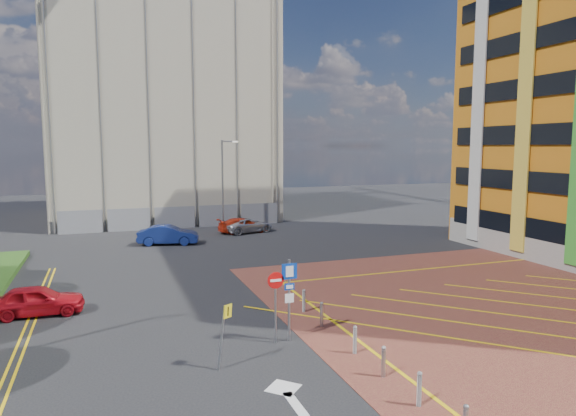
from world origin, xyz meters
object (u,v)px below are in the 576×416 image
car_red_left (37,300)px  car_blue_back (168,235)px  lamp_back (223,181)px  sign_cluster (284,292)px  warning_sign (224,328)px  car_silver_back (248,225)px  car_red_back (243,225)px

car_red_left → car_blue_back: 16.57m
lamp_back → sign_cluster: 27.38m
warning_sign → car_silver_back: size_ratio=0.51×
sign_cluster → car_red_back: 25.32m
car_red_left → car_red_back: size_ratio=0.91×
lamp_back → car_red_back: size_ratio=1.83×
warning_sign → car_blue_back: size_ratio=0.50×
warning_sign → sign_cluster: bearing=30.7°
warning_sign → car_silver_back: 27.52m
car_red_back → car_silver_back: 0.41m
car_red_back → car_silver_back: bearing=-108.7°
lamp_back → car_blue_back: 8.68m
warning_sign → car_red_left: 10.61m
sign_cluster → car_red_left: size_ratio=0.81×
car_red_left → sign_cluster: bearing=-124.9°
sign_cluster → car_blue_back: (-1.81, 21.46, -1.21)m
car_blue_back → car_red_back: 7.55m
car_red_left → car_red_back: (14.26, 18.12, -0.04)m
sign_cluster → car_red_back: size_ratio=0.73×
car_red_left → car_silver_back: car_red_left is taller
sign_cluster → car_red_left: (-9.30, 6.67, -1.28)m
sign_cluster → car_blue_back: sign_cluster is taller
lamp_back → sign_cluster: (-3.78, -27.02, -2.41)m
car_red_back → car_silver_back: car_red_back is taller
sign_cluster → warning_sign: bearing=-149.3°
car_red_left → car_blue_back: (7.48, 14.79, 0.07)m
sign_cluster → car_silver_back: 25.30m
car_red_left → car_red_back: bearing=-37.5°
warning_sign → car_blue_back: (0.90, 23.07, -0.69)m
sign_cluster → warning_sign: 3.19m
car_silver_back → car_blue_back: bearing=98.0°
lamp_back → car_red_left: (-13.08, -20.34, -3.68)m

